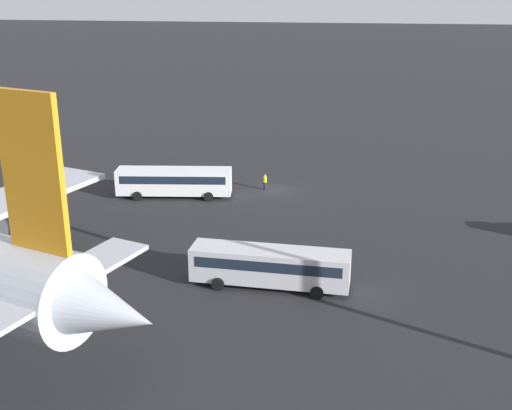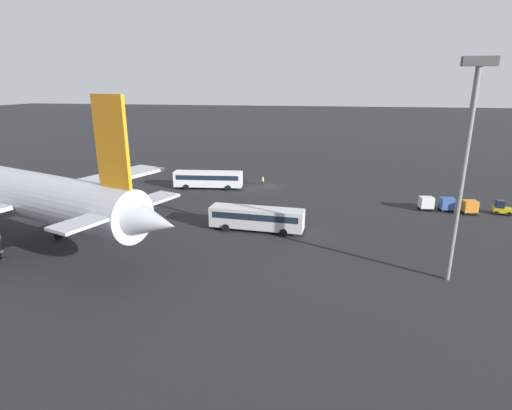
% 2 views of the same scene
% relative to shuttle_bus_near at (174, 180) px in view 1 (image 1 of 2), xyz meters
% --- Properties ---
extents(ground_plane, '(600.00, 600.00, 0.00)m').
position_rel_shuttle_bus_near_xyz_m(ground_plane, '(-10.60, -4.02, -1.89)').
color(ground_plane, '#232326').
extents(shuttle_bus_near, '(12.61, 4.16, 3.14)m').
position_rel_shuttle_bus_near_xyz_m(shuttle_bus_near, '(0.00, 0.00, 0.00)').
color(shuttle_bus_near, white).
rests_on(shuttle_bus_near, ground).
extents(shuttle_bus_far, '(12.32, 3.48, 3.04)m').
position_rel_shuttle_bus_near_xyz_m(shuttle_bus_far, '(-13.07, 19.99, -0.05)').
color(shuttle_bus_far, silver).
rests_on(shuttle_bus_far, ground).
extents(worker_person, '(0.38, 0.38, 1.74)m').
position_rel_shuttle_bus_near_xyz_m(worker_person, '(-9.41, -4.04, -1.02)').
color(worker_person, '#1E1E2D').
rests_on(worker_person, ground).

